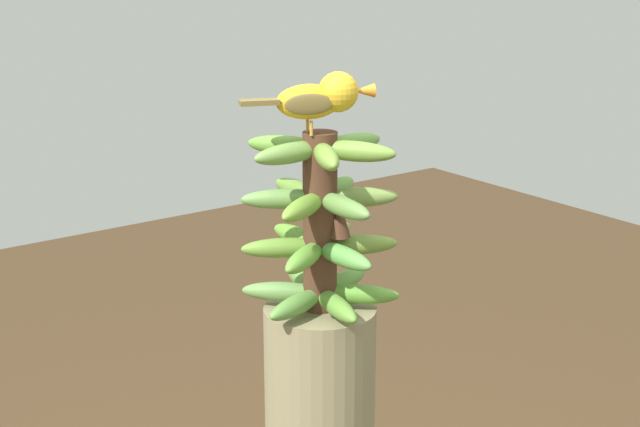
{
  "coord_description": "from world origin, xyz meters",
  "views": [
    {
      "loc": [
        -0.86,
        -1.18,
        1.71
      ],
      "look_at": [
        0.0,
        0.0,
        1.28
      ],
      "focal_mm": 53.15,
      "sensor_mm": 36.0,
      "label": 1
    }
  ],
  "objects": [
    {
      "name": "perched_bird",
      "position": [
        -0.0,
        -0.01,
        1.47
      ],
      "size": [
        0.21,
        0.1,
        0.1
      ],
      "color": "#C68933",
      "rests_on": "banana_bunch"
    },
    {
      "name": "banana_bunch",
      "position": [
        0.0,
        -0.0,
        1.27
      ],
      "size": [
        0.26,
        0.26,
        0.3
      ],
      "color": "#4C2D1E",
      "rests_on": "banana_tree"
    }
  ]
}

